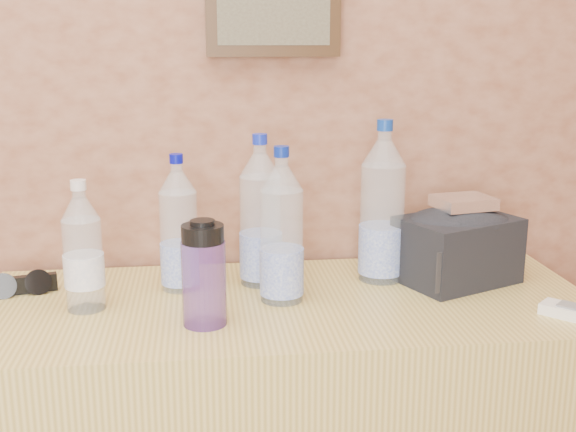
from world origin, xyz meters
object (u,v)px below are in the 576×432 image
object	(u,v)px
pet_large_a	(179,230)
pet_small	(83,253)
sunglasses	(21,285)
toiletry_bag	(457,245)
foil_packet	(463,202)
nalgene_bottle	(204,274)
pet_large_c	(382,210)
pet_large_d	(282,234)
pet_large_b	(261,219)

from	to	relation	value
pet_large_a	pet_small	size ratio (longest dim) A/B	1.12
pet_large_a	sunglasses	distance (m)	0.35
toiletry_bag	foil_packet	distance (m)	0.10
pet_large_a	pet_small	distance (m)	0.21
toiletry_bag	foil_packet	bearing A→B (deg)	19.69
foil_packet	nalgene_bottle	bearing A→B (deg)	-161.26
pet_large_c	nalgene_bottle	bearing A→B (deg)	-151.25
pet_small	foil_packet	world-z (taller)	pet_small
sunglasses	pet_large_a	bearing A→B (deg)	-15.52
pet_large_d	toiletry_bag	distance (m)	0.41
pet_small	toiletry_bag	bearing A→B (deg)	5.24
toiletry_bag	pet_large_a	bearing A→B (deg)	154.28
nalgene_bottle	sunglasses	size ratio (longest dim) A/B	1.38
pet_large_a	pet_large_c	world-z (taller)	pet_large_c
pet_small	pet_large_d	bearing A→B (deg)	0.28
sunglasses	foil_packet	world-z (taller)	foil_packet
pet_large_a	pet_large_d	distance (m)	0.23
pet_large_a	pet_small	world-z (taller)	pet_large_a
pet_small	nalgene_bottle	size ratio (longest dim) A/B	1.29
toiletry_bag	pet_large_d	bearing A→B (deg)	166.78
pet_large_c	pet_large_a	bearing A→B (deg)	-178.88
pet_large_c	pet_small	distance (m)	0.64
sunglasses	toiletry_bag	bearing A→B (deg)	-16.34
nalgene_bottle	toiletry_bag	world-z (taller)	nalgene_bottle
pet_large_c	sunglasses	world-z (taller)	pet_large_c
pet_large_d	pet_small	bearing A→B (deg)	-179.72
pet_small	toiletry_bag	xyz separation A→B (m)	(0.79, 0.07, -0.03)
pet_large_a	pet_large_b	size ratio (longest dim) A/B	0.89
pet_large_c	pet_large_d	bearing A→B (deg)	-155.87
pet_large_a	pet_large_b	bearing A→B (deg)	5.13
pet_small	sunglasses	xyz separation A→B (m)	(-0.15, 0.11, -0.10)
pet_large_d	pet_small	world-z (taller)	pet_large_d
pet_large_a	pet_large_b	distance (m)	0.18
pet_large_d	pet_small	size ratio (longest dim) A/B	1.22
nalgene_bottle	sunglasses	xyz separation A→B (m)	(-0.38, 0.21, -0.08)
pet_large_d	nalgene_bottle	size ratio (longest dim) A/B	1.58
pet_small	nalgene_bottle	distance (m)	0.26
pet_large_b	toiletry_bag	xyz separation A→B (m)	(0.43, -0.04, -0.06)
pet_small	nalgene_bottle	xyz separation A→B (m)	(0.23, -0.11, -0.02)
pet_large_a	sunglasses	world-z (taller)	pet_large_a
pet_small	pet_large_b	bearing A→B (deg)	17.59
pet_large_b	foil_packet	size ratio (longest dim) A/B	2.76
pet_large_a	nalgene_bottle	bearing A→B (deg)	-76.55
toiletry_bag	foil_packet	size ratio (longest dim) A/B	2.02
pet_large_c	pet_large_d	world-z (taller)	pet_large_c
pet_small	sunglasses	world-z (taller)	pet_small
pet_small	pet_large_a	bearing A→B (deg)	28.05
pet_small	nalgene_bottle	world-z (taller)	pet_small
pet_large_b	nalgene_bottle	xyz separation A→B (m)	(-0.13, -0.22, -0.05)
nalgene_bottle	toiletry_bag	xyz separation A→B (m)	(0.56, 0.18, -0.02)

